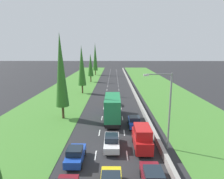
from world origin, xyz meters
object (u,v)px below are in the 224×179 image
green_box_truck_centre_lane (113,107)px  red_van_right_lane (142,138)px  white_sedan_centre_lane (112,142)px  blue_hatchback_left_lane (75,155)px  blue_hatchback_right_lane (134,122)px  poplar_tree_fourth (91,65)px  maroon_sedan_right_lane (153,179)px  poplar_tree_second (61,70)px  street_light_mast (167,106)px  poplar_tree_third (82,66)px  yellow_sedan_centre_lane_fifth (112,101)px  poplar_tree_fifth (95,57)px

green_box_truck_centre_lane → red_van_right_lane: 10.32m
white_sedan_centre_lane → red_van_right_lane: size_ratio=0.92×
white_sedan_centre_lane → blue_hatchback_left_lane: (-3.72, -3.06, 0.02)m
blue_hatchback_right_lane → poplar_tree_fourth: bearing=105.2°
maroon_sedan_right_lane → poplar_tree_fourth: 56.98m
green_box_truck_centre_lane → poplar_tree_second: bearing=175.5°
street_light_mast → poplar_tree_third: bearing=115.7°
red_van_right_lane → green_box_truck_centre_lane: bearing=109.9°
yellow_sedan_centre_lane_fifth → red_van_right_lane: bearing=-79.1°
poplar_tree_fourth → yellow_sedan_centre_lane_fifth: bearing=-75.0°
white_sedan_centre_lane → poplar_tree_second: size_ratio=0.32×
blue_hatchback_right_lane → poplar_tree_fifth: bearing=100.6°
blue_hatchback_left_lane → poplar_tree_fifth: size_ratio=0.26×
poplar_tree_fifth → red_van_right_lane: bearing=-80.3°
blue_hatchback_right_lane → red_van_right_lane: bearing=-88.3°
green_box_truck_centre_lane → poplar_tree_fifth: 60.11m
blue_hatchback_left_lane → poplar_tree_fifth: 72.32m
red_van_right_lane → yellow_sedan_centre_lane_fifth: red_van_right_lane is taller
blue_hatchback_right_lane → poplar_tree_fourth: size_ratio=0.38×
street_light_mast → blue_hatchback_left_lane: bearing=-163.7°
poplar_tree_fifth → maroon_sedan_right_lane: bearing=-81.1°
maroon_sedan_right_lane → street_light_mast: (2.67, 6.64, 4.42)m
blue_hatchback_left_lane → street_light_mast: size_ratio=0.43×
poplar_tree_second → red_van_right_lane: bearing=-41.0°
yellow_sedan_centre_lane_fifth → poplar_tree_fifth: bearing=99.3°
blue_hatchback_left_lane → street_light_mast: bearing=16.3°
white_sedan_centre_lane → poplar_tree_second: poplar_tree_second is taller
maroon_sedan_right_lane → blue_hatchback_right_lane: size_ratio=1.15×
poplar_tree_third → red_van_right_lane: bearing=-68.7°
blue_hatchback_right_lane → blue_hatchback_left_lane: 11.87m
red_van_right_lane → street_light_mast: bearing=0.4°
white_sedan_centre_lane → street_light_mast: size_ratio=0.50×
yellow_sedan_centre_lane_fifth → blue_hatchback_right_lane: bearing=-74.3°
poplar_tree_fifth → white_sedan_centre_lane: bearing=-83.1°
white_sedan_centre_lane → poplar_tree_fifth: 69.62m
green_box_truck_centre_lane → blue_hatchback_right_lane: (3.31, -3.03, -1.35)m
yellow_sedan_centre_lane_fifth → blue_hatchback_right_lane: size_ratio=1.15×
poplar_tree_fourth → green_box_truck_centre_lane: bearing=-78.3°
green_box_truck_centre_lane → street_light_mast: size_ratio=1.04×
red_van_right_lane → street_light_mast: street_light_mast is taller
maroon_sedan_right_lane → blue_hatchback_left_lane: size_ratio=1.15×
maroon_sedan_right_lane → poplar_tree_second: bearing=125.1°
poplar_tree_third → poplar_tree_fourth: size_ratio=1.24×
blue_hatchback_right_lane → poplar_tree_second: bearing=162.5°
street_light_mast → poplar_tree_fifth: bearing=101.9°
yellow_sedan_centre_lane_fifth → poplar_tree_second: 13.93m
white_sedan_centre_lane → yellow_sedan_centre_lane_fifth: bearing=90.1°
white_sedan_centre_lane → poplar_tree_fourth: (-8.11, 48.73, 5.34)m
white_sedan_centre_lane → green_box_truck_centre_lane: 9.60m
green_box_truck_centre_lane → red_van_right_lane: bearing=-70.1°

